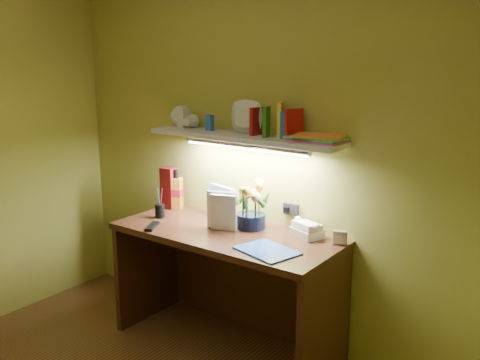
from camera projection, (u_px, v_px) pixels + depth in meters
name	position (u px, v px, depth m)	size (l,w,h in m)	color
desk	(226.00, 289.00, 3.28)	(1.40, 0.60, 0.75)	#341B0E
flower_bouquet	(251.00, 203.00, 3.23)	(0.20, 0.20, 0.31)	#0C1434
telephone	(307.00, 228.00, 3.09)	(0.17, 0.13, 0.10)	white
desk_clock	(340.00, 237.00, 2.98)	(0.08, 0.04, 0.08)	silver
whisky_bottle	(176.00, 189.00, 3.65)	(0.07, 0.07, 0.28)	#C6761E
whisky_box	(169.00, 188.00, 3.67)	(0.09, 0.09, 0.29)	#590C0C
pen_cup	(160.00, 206.00, 3.46)	(0.06, 0.06, 0.15)	black
art_card	(221.00, 203.00, 3.42)	(0.22, 0.04, 0.22)	white
tv_remote	(152.00, 226.00, 3.27)	(0.05, 0.16, 0.02)	black
blue_folder	(267.00, 251.00, 2.87)	(0.31, 0.23, 0.01)	blue
desk_book_a	(207.00, 209.00, 3.26)	(0.17, 0.02, 0.23)	white
desk_book_b	(211.00, 212.00, 3.22)	(0.16, 0.02, 0.22)	silver
wall_shelf	(243.00, 132.00, 3.21)	(1.31, 0.29, 0.23)	silver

